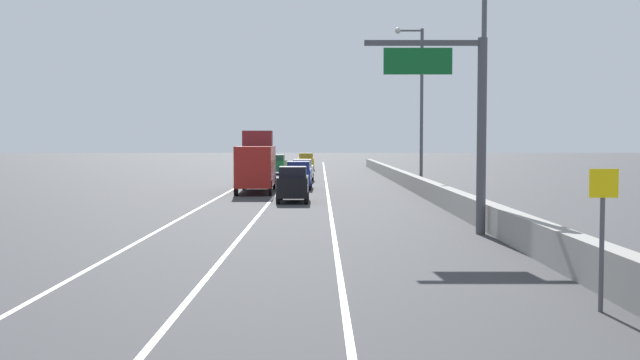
% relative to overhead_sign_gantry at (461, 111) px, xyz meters
% --- Properties ---
extents(ground_plane, '(320.00, 320.00, 0.00)m').
position_rel_overhead_sign_gantry_xyz_m(ground_plane, '(-6.41, 38.45, -4.73)').
color(ground_plane, '#38383A').
extents(lane_stripe_left, '(0.16, 130.00, 0.00)m').
position_rel_overhead_sign_gantry_xyz_m(lane_stripe_left, '(-11.91, 29.45, -4.73)').
color(lane_stripe_left, silver).
rests_on(lane_stripe_left, ground_plane).
extents(lane_stripe_center, '(0.16, 130.00, 0.00)m').
position_rel_overhead_sign_gantry_xyz_m(lane_stripe_center, '(-8.41, 29.45, -4.73)').
color(lane_stripe_center, silver).
rests_on(lane_stripe_center, ground_plane).
extents(lane_stripe_right, '(0.16, 130.00, 0.00)m').
position_rel_overhead_sign_gantry_xyz_m(lane_stripe_right, '(-4.91, 29.45, -4.73)').
color(lane_stripe_right, silver).
rests_on(lane_stripe_right, ground_plane).
extents(jersey_barrier_right, '(0.60, 120.00, 1.10)m').
position_rel_overhead_sign_gantry_xyz_m(jersey_barrier_right, '(1.34, 14.45, -4.18)').
color(jersey_barrier_right, gray).
rests_on(jersey_barrier_right, ground_plane).
extents(overhead_sign_gantry, '(4.68, 0.36, 7.50)m').
position_rel_overhead_sign_gantry_xyz_m(overhead_sign_gantry, '(0.00, 0.00, 0.00)').
color(overhead_sign_gantry, '#47474C').
rests_on(overhead_sign_gantry, ground_plane).
extents(speed_advisory_sign, '(0.60, 0.11, 3.00)m').
position_rel_overhead_sign_gantry_xyz_m(speed_advisory_sign, '(0.44, -12.84, -2.96)').
color(speed_advisory_sign, '#4C4C51').
rests_on(speed_advisory_sign, ground_plane).
extents(lamp_post_right_second, '(2.14, 0.44, 11.96)m').
position_rel_overhead_sign_gantry_xyz_m(lamp_post_right_second, '(2.11, 6.92, 2.03)').
color(lamp_post_right_second, '#4C4C51').
rests_on(lamp_post_right_second, ground_plane).
extents(lamp_post_right_third, '(2.14, 0.44, 11.96)m').
position_rel_overhead_sign_gantry_xyz_m(lamp_post_right_third, '(1.90, 26.58, 2.03)').
color(lamp_post_right_third, '#4C4C51').
rests_on(lamp_post_right_third, ground_plane).
extents(car_green_0, '(1.92, 4.73, 2.11)m').
position_rel_overhead_sign_gantry_xyz_m(car_green_0, '(-10.09, 51.29, -3.68)').
color(car_green_0, '#196033').
rests_on(car_green_0, ground_plane).
extents(car_black_1, '(1.82, 4.02, 2.10)m').
position_rel_overhead_sign_gantry_xyz_m(car_black_1, '(-7.02, 14.82, -3.69)').
color(car_black_1, black).
rests_on(car_black_1, ground_plane).
extents(car_white_2, '(1.95, 4.43, 1.98)m').
position_rel_overhead_sign_gantry_xyz_m(car_white_2, '(-6.99, 36.74, -3.74)').
color(car_white_2, white).
rests_on(car_white_2, ground_plane).
extents(car_yellow_3, '(2.06, 4.08, 2.11)m').
position_rel_overhead_sign_gantry_xyz_m(car_yellow_3, '(-7.17, 61.86, -3.68)').
color(car_yellow_3, gold).
rests_on(car_yellow_3, ground_plane).
extents(car_blue_4, '(1.94, 4.51, 2.07)m').
position_rel_overhead_sign_gantry_xyz_m(car_blue_4, '(-7.03, 26.62, -3.70)').
color(car_blue_4, '#1E389E').
rests_on(car_blue_4, ground_plane).
extents(box_truck, '(2.63, 8.03, 4.32)m').
position_rel_overhead_sign_gantry_xyz_m(box_truck, '(-9.90, 23.15, -2.75)').
color(box_truck, '#A51E19').
rests_on(box_truck, ground_plane).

